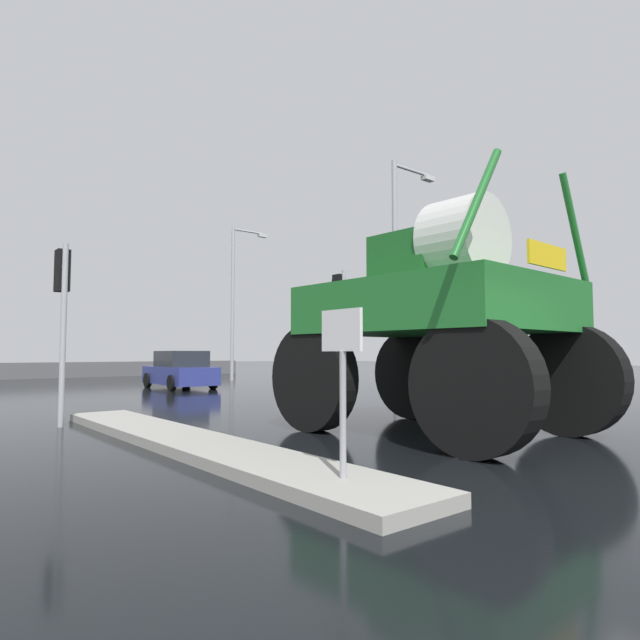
{
  "coord_description": "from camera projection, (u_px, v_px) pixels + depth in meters",
  "views": [
    {
      "loc": [
        -6.89,
        -2.13,
        1.43
      ],
      "look_at": [
        0.52,
        6.98,
        2.16
      ],
      "focal_mm": 29.96,
      "sensor_mm": 36.0,
      "label": 1
    }
  ],
  "objects": [
    {
      "name": "ground_plane",
      "position": [
        122.0,
        392.0,
        19.83
      ],
      "size": [
        120.0,
        120.0,
        0.0
      ],
      "primitive_type": "plane",
      "color": "black"
    },
    {
      "name": "traffic_signal_near_right",
      "position": [
        340.0,
        306.0,
        15.24
      ],
      "size": [
        0.24,
        0.54,
        3.79
      ],
      "color": "#A8AAAF",
      "rests_on": "ground"
    },
    {
      "name": "oversize_sprayer",
      "position": [
        438.0,
        319.0,
        9.6
      ],
      "size": [
        4.2,
        5.46,
        4.54
      ],
      "rotation": [
        0.0,
        0.0,
        1.61
      ],
      "color": "black",
      "rests_on": "ground"
    },
    {
      "name": "median_island",
      "position": [
        191.0,
        442.0,
        8.09
      ],
      "size": [
        1.17,
        9.2,
        0.15
      ],
      "primitive_type": "cube",
      "color": "#9E9B93",
      "rests_on": "ground"
    },
    {
      "name": "streetlight_far_right",
      "position": [
        235.0,
        294.0,
        28.26
      ],
      "size": [
        2.17,
        0.24,
        8.17
      ],
      "color": "#A8AAAF",
      "rests_on": "ground"
    },
    {
      "name": "lane_arrow_sign",
      "position": [
        342.0,
        361.0,
        5.55
      ],
      "size": [
        0.07,
        0.6,
        1.74
      ],
      "color": "#99999E",
      "rests_on": "median_island"
    },
    {
      "name": "sedan_ahead",
      "position": [
        180.0,
        371.0,
        21.74
      ],
      "size": [
        2.02,
        4.17,
        1.52
      ],
      "rotation": [
        0.0,
        0.0,
        1.53
      ],
      "color": "navy",
      "rests_on": "ground"
    },
    {
      "name": "streetlight_near_right",
      "position": [
        398.0,
        263.0,
        18.03
      ],
      "size": [
        2.1,
        0.24,
        7.98
      ],
      "color": "#A8AAAF",
      "rests_on": "ground"
    },
    {
      "name": "traffic_signal_near_left",
      "position": [
        62.0,
        293.0,
        10.6
      ],
      "size": [
        0.24,
        0.54,
        3.6
      ],
      "color": "#A8AAAF",
      "rests_on": "ground"
    },
    {
      "name": "roadside_barrier",
      "position": [
        42.0,
        370.0,
        30.08
      ],
      "size": [
        24.86,
        0.24,
        0.9
      ],
      "primitive_type": "cube",
      "color": "#59595B",
      "rests_on": "ground"
    }
  ]
}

